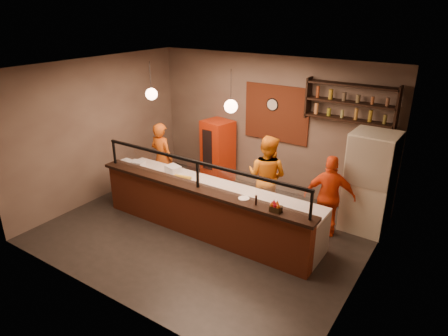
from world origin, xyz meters
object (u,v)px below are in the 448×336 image
Objects in this scene: cook_mid at (267,177)px; fridge at (370,182)px; wall_clock at (273,105)px; red_cooler at (218,151)px; condiment_caddy at (276,209)px; cook_right at (330,197)px; pizza_dough at (226,192)px; pepper_mill at (256,200)px; cook_left at (162,158)px.

fridge is (1.93, 0.61, 0.12)m from cook_mid.
wall_clock is 0.19× the size of red_cooler.
cook_mid is 9.87× the size of condiment_caddy.
condiment_caddy is at bearing 55.87° from cook_right.
cook_right is at bearing -34.04° from wall_clock.
fridge is 1.28× the size of red_cooler.
wall_clock reaches higher than cook_right.
cook_mid reaches higher than pizza_dough.
red_cooler is 2.83× the size of pizza_dough.
pepper_mill is at bearing 176.83° from condiment_caddy.
red_cooler is at bearing -117.46° from cook_left.
pizza_dough is at bearing 155.16° from pepper_mill.
pepper_mill is (0.87, -0.40, 0.24)m from pizza_dough.
cook_right is 1.57m from condiment_caddy.
cook_mid is at bearing -65.66° from wall_clock.
fridge is 11.43× the size of pepper_mill.
pepper_mill is at bearing -67.52° from wall_clock.
wall_clock is at bearing 96.85° from pizza_dough.
condiment_caddy is (0.97, -1.54, 0.22)m from cook_mid.
cook_right reaches higher than condiment_caddy.
pepper_mill is at bearing 42.75° from cook_right.
pepper_mill is (1.15, -2.78, -0.95)m from wall_clock.
cook_mid is at bearing 110.89° from pepper_mill.
cook_right is at bearing -5.81° from red_cooler.
cook_left is 2.65m from cook_mid.
cook_left is 1.08× the size of red_cooler.
red_cooler reaches higher than pepper_mill.
condiment_caddy reaches higher than pizza_dough.
wall_clock reaches higher than cook_mid.
condiment_caddy is 0.39m from pepper_mill.
wall_clock is at bearing -52.75° from cook_right.
cook_left is 0.85× the size of fridge.
pizza_dough is at bearing -140.38° from fridge.
pizza_dough is (0.29, -2.38, -1.19)m from wall_clock.
fridge is at bearing -14.56° from wall_clock.
wall_clock is 0.15× the size of fridge.
cook_left is at bearing 159.38° from pepper_mill.
fridge is 2.36m from condiment_caddy.
condiment_caddy is at bearing 164.15° from cook_left.
cook_mid is 2.03m from fridge.
wall_clock reaches higher than condiment_caddy.
cook_left is 1.47m from red_cooler.
red_cooler is at bearing -166.78° from wall_clock.
cook_left is at bearing -15.04° from cook_right.
wall_clock is 1.66× the size of condiment_caddy.
pizza_dough is at bearing 161.38° from condiment_caddy.
wall_clock is 2.88m from cook_left.
red_cooler is 8.93× the size of pepper_mill.
cook_left is 3.45m from pepper_mill.
cook_left is 2.49m from pizza_dough.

